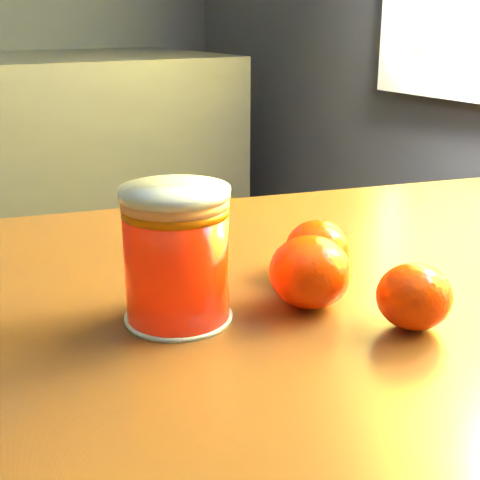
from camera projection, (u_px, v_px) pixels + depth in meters
table at (318, 400)px, 0.62m from camera, size 1.14×0.91×0.76m
juice_glass at (177, 256)px, 0.54m from camera, size 0.09×0.09×0.11m
orange_front at (310, 272)px, 0.57m from camera, size 0.08×0.08×0.06m
orange_back at (318, 249)px, 0.64m from camera, size 0.07×0.07×0.05m
orange_extra at (414, 296)px, 0.53m from camera, size 0.07×0.07×0.05m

